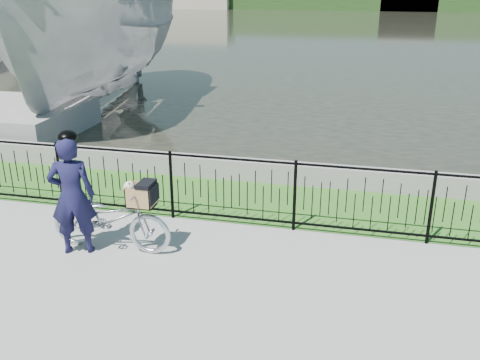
# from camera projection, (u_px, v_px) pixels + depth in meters

# --- Properties ---
(ground) EXTENTS (120.00, 120.00, 0.00)m
(ground) POSITION_uv_depth(u_px,v_px,m) (203.00, 274.00, 7.16)
(ground) COLOR gray
(ground) RESTS_ON ground
(grass_strip) EXTENTS (60.00, 2.00, 0.01)m
(grass_strip) POSITION_uv_depth(u_px,v_px,m) (245.00, 199.00, 9.52)
(grass_strip) COLOR #31641F
(grass_strip) RESTS_ON ground
(water) EXTENTS (120.00, 120.00, 0.00)m
(water) POSITION_uv_depth(u_px,v_px,m) (340.00, 32.00, 37.16)
(water) COLOR #27281E
(water) RESTS_ON ground
(quay_wall) EXTENTS (60.00, 0.30, 0.40)m
(quay_wall) POSITION_uv_depth(u_px,v_px,m) (256.00, 170.00, 10.36)
(quay_wall) COLOR gray
(quay_wall) RESTS_ON ground
(fence) EXTENTS (14.00, 0.06, 1.15)m
(fence) POSITION_uv_depth(u_px,v_px,m) (231.00, 190.00, 8.41)
(fence) COLOR black
(fence) RESTS_ON ground
(bicycle_rig) EXTENTS (1.82, 0.63, 1.11)m
(bicycle_rig) POSITION_uv_depth(u_px,v_px,m) (111.00, 218.00, 7.66)
(bicycle_rig) COLOR #B6BBC3
(bicycle_rig) RESTS_ON ground
(cyclist) EXTENTS (0.73, 0.60, 1.80)m
(cyclist) POSITION_uv_depth(u_px,v_px,m) (72.00, 194.00, 7.44)
(cyclist) COLOR black
(cyclist) RESTS_ON ground
(boat_near) EXTENTS (5.28, 11.11, 5.93)m
(boat_near) POSITION_uv_depth(u_px,v_px,m) (94.00, 34.00, 15.32)
(boat_near) COLOR #A9A9A9
(boat_near) RESTS_ON water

